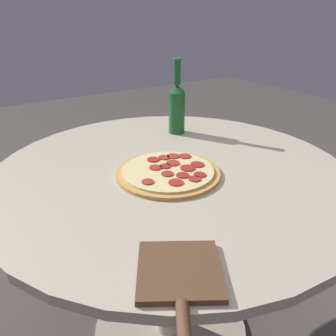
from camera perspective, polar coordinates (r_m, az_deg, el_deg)
name	(u,v)px	position (r m, az deg, el deg)	size (l,w,h in m)	color
ground_plane	(170,329)	(1.45, 0.40, -26.26)	(8.00, 8.00, 0.00)	#4C4742
table	(171,218)	(1.09, 0.49, -8.65)	(1.08, 1.08, 0.72)	#B2A893
pizza	(168,172)	(0.95, 0.07, -0.64)	(0.30, 0.30, 0.02)	#C68E47
beer_bottle	(177,106)	(1.26, 1.55, 10.72)	(0.06, 0.06, 0.28)	#195628
pizza_paddle	(180,281)	(0.60, 2.13, -19.12)	(0.29, 0.22, 0.02)	brown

